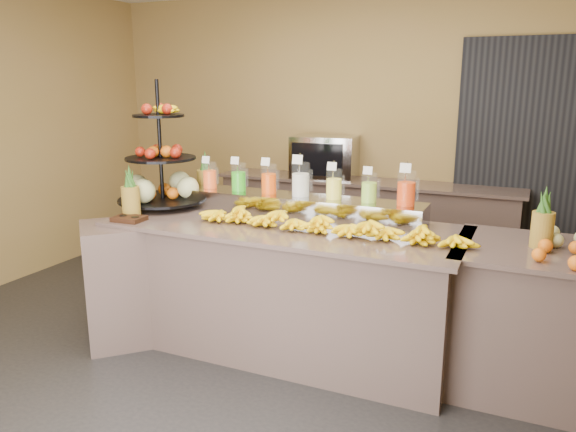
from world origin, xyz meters
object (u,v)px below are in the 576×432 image
Objects in this scene: pitcher_tray at (301,206)px; fruit_stand at (167,176)px; right_fruit_pile at (566,245)px; banana_heap at (324,222)px; oven_warmer at (325,157)px; condiment_caddy at (129,219)px.

pitcher_tray is 1.87× the size of fruit_stand.
banana_heap is at bearing -178.15° from right_fruit_pile.
oven_warmer is at bearing 138.29° from right_fruit_pile.
right_fruit_pile is (2.86, -0.15, -0.18)m from fruit_stand.
right_fruit_pile is at bearing -47.77° from oven_warmer.
condiment_caddy is 0.52× the size of right_fruit_pile.
condiment_caddy is (-1.06, -0.65, -0.06)m from pitcher_tray.
oven_warmer is (0.63, 2.32, 0.20)m from condiment_caddy.
fruit_stand reaches higher than banana_heap.
right_fruit_pile is 0.64× the size of oven_warmer.
condiment_caddy is 2.41m from oven_warmer.
oven_warmer reaches higher than condiment_caddy.
pitcher_tray is 2.87× the size of oven_warmer.
fruit_stand is at bearing 171.95° from banana_heap.
banana_heap reaches higher than pitcher_tray.
oven_warmer is (-2.20, 1.96, 0.15)m from right_fruit_pile.
oven_warmer is at bearing 74.86° from condiment_caddy.
condiment_caddy is at bearing -111.20° from oven_warmer.
pitcher_tray is at bearing 132.39° from banana_heap.
fruit_stand is at bearing 93.03° from condiment_caddy.
fruit_stand is at bearing -115.91° from oven_warmer.
right_fruit_pile is at bearing -9.43° from pitcher_tray.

